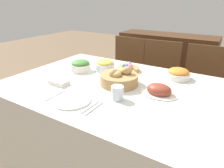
% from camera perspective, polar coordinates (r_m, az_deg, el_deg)
% --- Properties ---
extents(ground_plane, '(12.00, 12.00, 0.00)m').
position_cam_1_polar(ground_plane, '(1.90, 1.41, -22.06)').
color(ground_plane, '#7F664C').
extents(dining_table, '(1.66, 1.12, 0.76)m').
position_cam_1_polar(dining_table, '(1.65, 1.54, -12.64)').
color(dining_table, silver).
rests_on(dining_table, ground).
extents(chair_far_left, '(0.46, 0.46, 0.92)m').
position_cam_1_polar(chair_far_left, '(2.51, 3.33, 3.23)').
color(chair_far_left, brown).
rests_on(chair_far_left, ground).
extents(chair_far_right, '(0.45, 0.45, 0.92)m').
position_cam_1_polar(chair_far_right, '(2.26, 24.29, -1.21)').
color(chair_far_right, brown).
rests_on(chair_far_right, ground).
extents(chair_far_center, '(0.45, 0.45, 0.92)m').
position_cam_1_polar(chair_far_center, '(2.35, 12.78, 1.24)').
color(chair_far_center, brown).
rests_on(chair_far_center, ground).
extents(sideboard, '(1.33, 0.44, 0.89)m').
position_cam_1_polar(sideboard, '(3.08, 14.86, 5.37)').
color(sideboard, '#4C2D19').
rests_on(sideboard, ground).
extents(bread_basket, '(0.28, 0.28, 0.14)m').
position_cam_1_polar(bread_basket, '(1.45, 2.10, 1.65)').
color(bread_basket, '#AD8451').
rests_on(bread_basket, dining_table).
extents(egg_basket, '(0.19, 0.19, 0.08)m').
position_cam_1_polar(egg_basket, '(1.74, 4.58, 4.54)').
color(egg_basket, '#AD8451').
rests_on(egg_basket, dining_table).
extents(ham_platter, '(0.25, 0.18, 0.08)m').
position_cam_1_polar(ham_platter, '(1.34, 13.26, -1.86)').
color(ham_platter, silver).
rests_on(ham_platter, dining_table).
extents(green_salad_bowl, '(0.18, 0.18, 0.10)m').
position_cam_1_polar(green_salad_bowl, '(1.76, -8.98, 5.20)').
color(green_salad_bowl, silver).
rests_on(green_salad_bowl, dining_table).
extents(pineapple_bowl, '(0.17, 0.17, 0.10)m').
position_cam_1_polar(pineapple_bowl, '(1.74, -2.09, 5.33)').
color(pineapple_bowl, silver).
rests_on(pineapple_bowl, dining_table).
extents(carrot_bowl, '(0.19, 0.19, 0.09)m').
position_cam_1_polar(carrot_bowl, '(1.65, 18.37, 2.78)').
color(carrot_bowl, silver).
rests_on(carrot_bowl, dining_table).
extents(dinner_plate, '(0.24, 0.24, 0.01)m').
position_cam_1_polar(dinner_plate, '(1.25, -11.46, -4.66)').
color(dinner_plate, silver).
rests_on(dinner_plate, dining_table).
extents(fork, '(0.01, 0.18, 0.00)m').
position_cam_1_polar(fork, '(1.35, -15.94, -3.18)').
color(fork, '#B7B7BC').
rests_on(fork, dining_table).
extents(knife, '(0.01, 0.18, 0.00)m').
position_cam_1_polar(knife, '(1.17, -6.26, -6.54)').
color(knife, '#B7B7BC').
rests_on(knife, dining_table).
extents(spoon, '(0.01, 0.18, 0.00)m').
position_cam_1_polar(spoon, '(1.15, -5.07, -6.94)').
color(spoon, '#B7B7BC').
rests_on(spoon, dining_table).
extents(drinking_cup, '(0.08, 0.08, 0.09)m').
position_cam_1_polar(drinking_cup, '(1.24, 1.55, -2.54)').
color(drinking_cup, silver).
rests_on(drinking_cup, dining_table).
extents(butter_dish, '(0.14, 0.09, 0.03)m').
position_cam_1_polar(butter_dish, '(1.51, -14.92, 0.46)').
color(butter_dish, silver).
rests_on(butter_dish, dining_table).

